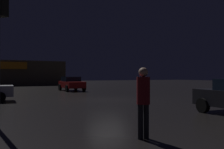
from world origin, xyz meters
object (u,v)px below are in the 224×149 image
Objects in this scene: store_building at (7,73)px; traffic_signal_opposite at (0,25)px; car_near at (71,83)px; pedestrian at (143,97)px.

traffic_signal_opposite is at bearing -93.19° from store_building.
car_near is (5.29, -19.55, -1.25)m from store_building.
traffic_signal_opposite reaches higher than car_near.
pedestrian is at bearing -42.41° from traffic_signal_opposite.
traffic_signal_opposite is at bearing 137.59° from pedestrian.
store_building is 4.60× the size of car_near.
pedestrian is (1.20, -39.32, -0.98)m from store_building.
store_building is at bearing 86.81° from traffic_signal_opposite.
store_building reaches higher than car_near.
pedestrian is at bearing -88.25° from store_building.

